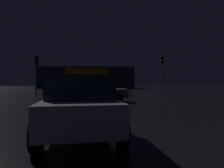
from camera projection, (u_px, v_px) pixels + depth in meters
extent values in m
plane|color=black|center=(109.00, 100.00, 15.71)|extent=(120.00, 120.00, 0.00)
cube|color=#33383D|center=(87.00, 78.00, 48.12)|extent=(20.99, 8.87, 4.79)
cube|color=orange|center=(86.00, 71.00, 43.53)|extent=(8.84, 0.24, 1.35)
cylinder|color=#595B60|center=(163.00, 75.00, 24.07)|extent=(0.12, 0.12, 4.52)
cube|color=black|center=(162.00, 59.00, 23.93)|extent=(0.41, 0.41, 0.86)
sphere|color=red|center=(161.00, 57.00, 23.79)|extent=(0.20, 0.20, 0.20)
sphere|color=black|center=(161.00, 59.00, 23.80)|extent=(0.20, 0.20, 0.20)
sphere|color=black|center=(161.00, 61.00, 23.80)|extent=(0.20, 0.20, 0.20)
cylinder|color=#595B60|center=(36.00, 76.00, 21.87)|extent=(0.14, 0.14, 4.23)
cube|color=black|center=(37.00, 60.00, 21.76)|extent=(0.41, 0.41, 0.98)
sphere|color=red|center=(38.00, 58.00, 21.66)|extent=(0.20, 0.20, 0.20)
sphere|color=black|center=(38.00, 60.00, 21.66)|extent=(0.20, 0.20, 0.20)
sphere|color=black|center=(38.00, 63.00, 21.66)|extent=(0.20, 0.20, 0.20)
cube|color=#B7B7BF|center=(80.00, 110.00, 5.45)|extent=(2.02, 3.99, 0.66)
cube|color=black|center=(80.00, 88.00, 5.29)|extent=(1.70, 1.97, 0.53)
cylinder|color=black|center=(53.00, 115.00, 6.57)|extent=(0.27, 0.71, 0.69)
cylinder|color=black|center=(106.00, 114.00, 6.86)|extent=(0.27, 0.71, 0.69)
cylinder|color=black|center=(37.00, 136.00, 4.05)|extent=(0.27, 0.71, 0.69)
cylinder|color=black|center=(122.00, 132.00, 4.34)|extent=(0.27, 0.71, 0.69)
cube|color=slate|center=(97.00, 93.00, 14.51)|extent=(4.23, 1.88, 0.59)
cube|color=black|center=(95.00, 85.00, 14.48)|extent=(1.93, 1.59, 0.55)
cylinder|color=black|center=(115.00, 96.00, 15.52)|extent=(0.67, 0.26, 0.66)
cylinder|color=black|center=(118.00, 98.00, 13.88)|extent=(0.67, 0.26, 0.66)
cylinder|color=black|center=(78.00, 97.00, 15.13)|extent=(0.67, 0.26, 0.66)
cylinder|color=black|center=(78.00, 98.00, 13.49)|extent=(0.67, 0.26, 0.66)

